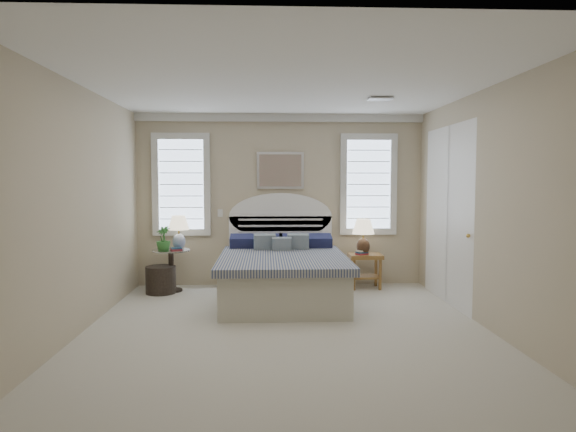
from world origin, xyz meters
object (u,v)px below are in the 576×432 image
(floor_pot, at_px, (161,280))
(nightstand_right, at_px, (365,263))
(lamp_left, at_px, (179,229))
(bed, at_px, (282,272))
(lamp_right, at_px, (363,233))
(side_table_left, at_px, (171,266))

(floor_pot, bearing_deg, nightstand_right, 4.18)
(lamp_left, bearing_deg, bed, -22.47)
(nightstand_right, height_order, lamp_left, lamp_left)
(floor_pot, xyz_separation_m, lamp_right, (3.04, 0.20, 0.67))
(floor_pot, bearing_deg, lamp_left, 34.59)
(bed, xyz_separation_m, side_table_left, (-1.65, 0.59, 0.00))
(nightstand_right, relative_size, lamp_right, 0.96)
(lamp_right, bearing_deg, floor_pot, -176.29)
(bed, height_order, nightstand_right, bed)
(nightstand_right, xyz_separation_m, floor_pot, (-3.08, -0.23, -0.19))
(lamp_left, height_order, lamp_right, lamp_left)
(lamp_right, bearing_deg, lamp_left, -179.42)
(nightstand_right, bearing_deg, lamp_right, -144.74)
(lamp_left, bearing_deg, lamp_right, 0.58)
(side_table_left, bearing_deg, lamp_right, 1.41)
(side_table_left, distance_m, lamp_right, 2.95)
(lamp_left, bearing_deg, floor_pot, -145.41)
(floor_pot, xyz_separation_m, lamp_left, (0.25, 0.17, 0.74))
(side_table_left, height_order, floor_pot, side_table_left)
(side_table_left, height_order, lamp_left, lamp_left)
(side_table_left, relative_size, floor_pot, 1.43)
(lamp_right, bearing_deg, side_table_left, -178.59)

